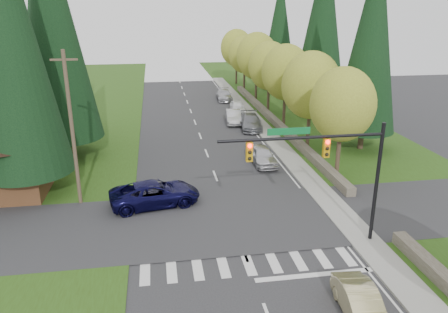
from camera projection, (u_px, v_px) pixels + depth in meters
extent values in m
plane|color=#28282B|center=(264.00, 305.00, 19.17)|extent=(120.00, 120.00, 0.00)
cube|color=#294512|center=(350.00, 149.00, 39.74)|extent=(14.00, 110.00, 0.06)
cube|color=#294512|center=(51.00, 165.00, 35.88)|extent=(14.00, 110.00, 0.06)
cube|color=#28282B|center=(232.00, 221.00, 26.63)|extent=(120.00, 8.00, 0.10)
cube|color=gray|center=(279.00, 145.00, 40.69)|extent=(1.80, 80.00, 0.13)
cube|color=gray|center=(270.00, 146.00, 40.56)|extent=(0.20, 80.00, 0.13)
cube|color=#4C4438|center=(274.00, 121.00, 48.31)|extent=(0.70, 40.00, 0.70)
cylinder|color=black|center=(376.00, 184.00, 23.32)|extent=(0.20, 0.20, 6.80)
cylinder|color=black|center=(302.00, 138.00, 21.76)|extent=(8.60, 0.16, 0.16)
cube|color=#0C662D|center=(289.00, 131.00, 21.59)|extent=(2.20, 0.04, 0.35)
cube|color=#BF8C0C|center=(326.00, 148.00, 22.15)|extent=(0.32, 0.24, 1.00)
sphere|color=#FF0C05|center=(328.00, 142.00, 21.90)|extent=(0.22, 0.22, 0.22)
cube|color=#BF8C0C|center=(249.00, 152.00, 21.55)|extent=(0.32, 0.24, 1.00)
sphere|color=#FF0C05|center=(250.00, 146.00, 21.31)|extent=(0.22, 0.22, 0.22)
cube|color=#4C2D19|center=(3.00, 170.00, 30.41)|extent=(6.00, 6.00, 3.20)
cylinder|color=#473828|center=(72.00, 131.00, 27.31)|extent=(0.24, 0.24, 10.00)
cube|color=#473828|center=(64.00, 60.00, 25.86)|extent=(1.60, 0.10, 0.12)
cylinder|color=#38281C|center=(339.00, 147.00, 32.81)|extent=(0.32, 0.32, 4.76)
ellipsoid|color=olive|center=(343.00, 104.00, 31.75)|extent=(4.80, 4.80, 5.52)
cylinder|color=#38281C|center=(309.00, 122.00, 39.32)|extent=(0.32, 0.32, 4.93)
ellipsoid|color=olive|center=(311.00, 85.00, 38.22)|extent=(5.20, 5.20, 5.98)
cylinder|color=#38281C|center=(284.00, 105.00, 45.80)|extent=(0.32, 0.32, 5.04)
ellipsoid|color=olive|center=(286.00, 72.00, 44.68)|extent=(5.00, 5.00, 5.75)
cylinder|color=#38281C|center=(268.00, 93.00, 52.39)|extent=(0.32, 0.32, 4.82)
ellipsoid|color=olive|center=(269.00, 66.00, 51.31)|extent=(5.00, 5.00, 5.75)
cylinder|color=#38281C|center=(256.00, 82.00, 58.87)|extent=(0.32, 0.32, 5.15)
ellipsoid|color=olive|center=(257.00, 56.00, 57.72)|extent=(5.40, 5.40, 6.21)
cylinder|color=#38281C|center=(244.00, 76.00, 65.45)|extent=(0.32, 0.32, 4.70)
ellipsoid|color=olive|center=(245.00, 54.00, 64.40)|extent=(4.80, 4.80, 5.52)
cylinder|color=#38281C|center=(236.00, 69.00, 71.94)|extent=(0.32, 0.32, 4.98)
ellipsoid|color=olive|center=(237.00, 48.00, 70.83)|extent=(5.20, 5.20, 5.98)
cylinder|color=#38281C|center=(31.00, 181.00, 29.97)|extent=(0.50, 0.50, 2.00)
cone|color=black|center=(8.00, 34.00, 26.75)|extent=(6.12, 6.12, 18.00)
cylinder|color=#38281C|center=(3.00, 164.00, 33.25)|extent=(0.50, 0.50, 2.00)
cylinder|color=#38281C|center=(67.00, 146.00, 37.58)|extent=(0.50, 0.50, 2.00)
cone|color=black|center=(51.00, 21.00, 34.19)|extent=(6.46, 6.46, 19.00)
cylinder|color=#38281C|center=(57.00, 128.00, 42.88)|extent=(0.50, 0.50, 2.00)
cone|color=black|center=(44.00, 30.00, 39.82)|extent=(5.78, 5.78, 17.00)
cylinder|color=#38281C|center=(361.00, 139.00, 39.57)|extent=(0.50, 0.50, 2.00)
cone|color=black|center=(372.00, 38.00, 36.68)|extent=(5.44, 5.44, 16.00)
cylinder|color=#38281C|center=(317.00, 105.00, 52.78)|extent=(0.50, 0.50, 2.00)
cone|color=black|center=(323.00, 20.00, 49.55)|extent=(6.12, 6.12, 18.00)
cylinder|color=#38281C|center=(277.00, 85.00, 65.68)|extent=(0.50, 0.50, 2.00)
cone|color=black|center=(280.00, 28.00, 62.96)|extent=(5.10, 5.10, 15.00)
imported|color=#D0C48B|center=(361.00, 304.00, 18.22)|extent=(1.68, 4.08, 1.31)
imported|color=#0B0A35|center=(155.00, 194.00, 28.48)|extent=(6.23, 3.71, 1.62)
imported|color=silver|center=(262.00, 155.00, 35.92)|extent=(1.96, 4.46, 1.49)
imported|color=slate|center=(251.00, 122.00, 46.12)|extent=(2.70, 5.41, 1.51)
imported|color=#BBBBC1|center=(233.00, 117.00, 48.38)|extent=(2.02, 4.57, 1.46)
imported|color=white|center=(237.00, 107.00, 53.35)|extent=(1.92, 4.13, 1.37)
imported|color=#B1B1B6|center=(224.00, 95.00, 60.12)|extent=(2.26, 5.00, 1.42)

